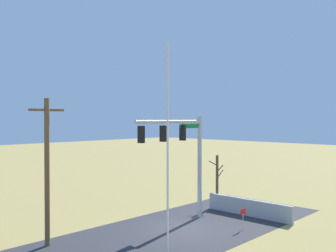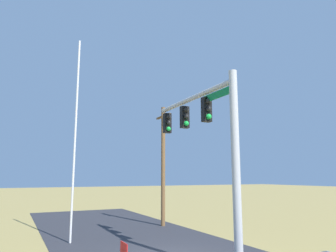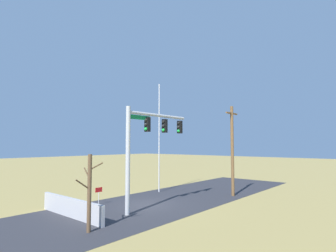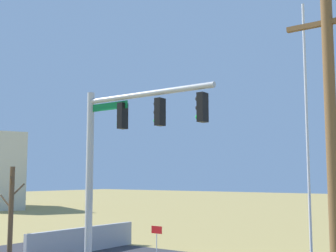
{
  "view_description": "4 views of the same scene",
  "coord_description": "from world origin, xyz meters",
  "px_view_note": "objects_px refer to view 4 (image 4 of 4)",
  "views": [
    {
      "loc": [
        -16.78,
        -14.68,
        6.45
      ],
      "look_at": [
        -0.1,
        1.16,
        6.03
      ],
      "focal_mm": 40.79,
      "sensor_mm": 36.0,
      "label": 1
    },
    {
      "loc": [
        10.9,
        -5.6,
        3.06
      ],
      "look_at": [
        -1.04,
        0.37,
        5.21
      ],
      "focal_mm": 33.19,
      "sensor_mm": 36.0,
      "label": 2
    },
    {
      "loc": [
        13.79,
        13.65,
        4.25
      ],
      "look_at": [
        -0.86,
        1.18,
        5.59
      ],
      "focal_mm": 28.83,
      "sensor_mm": 36.0,
      "label": 3
    },
    {
      "loc": [
        -10.04,
        13.39,
        3.35
      ],
      "look_at": [
        -0.91,
        0.83,
        5.1
      ],
      "focal_mm": 48.51,
      "sensor_mm": 36.0,
      "label": 4
    }
  ],
  "objects_px": {
    "flagpole": "(307,134)",
    "utility_pole": "(332,152)",
    "open_sign": "(157,233)",
    "signal_mast": "(121,141)",
    "bare_tree": "(11,212)"
  },
  "relations": [
    {
      "from": "flagpole",
      "to": "utility_pole",
      "type": "bearing_deg",
      "value": 113.4
    },
    {
      "from": "utility_pole",
      "to": "open_sign",
      "type": "bearing_deg",
      "value": -31.42
    },
    {
      "from": "flagpole",
      "to": "utility_pole",
      "type": "distance_m",
      "value": 6.59
    },
    {
      "from": "signal_mast",
      "to": "open_sign",
      "type": "xyz_separation_m",
      "value": [
        1.14,
        -3.64,
        -3.76
      ]
    },
    {
      "from": "flagpole",
      "to": "bare_tree",
      "type": "relative_size",
      "value": 2.61
    },
    {
      "from": "signal_mast",
      "to": "bare_tree",
      "type": "height_order",
      "value": "signal_mast"
    },
    {
      "from": "flagpole",
      "to": "signal_mast",
      "type": "bearing_deg",
      "value": 35.46
    },
    {
      "from": "utility_pole",
      "to": "open_sign",
      "type": "distance_m",
      "value": 11.28
    },
    {
      "from": "signal_mast",
      "to": "open_sign",
      "type": "bearing_deg",
      "value": -72.56
    },
    {
      "from": "flagpole",
      "to": "bare_tree",
      "type": "height_order",
      "value": "flagpole"
    },
    {
      "from": "utility_pole",
      "to": "bare_tree",
      "type": "relative_size",
      "value": 1.99
    },
    {
      "from": "bare_tree",
      "to": "flagpole",
      "type": "bearing_deg",
      "value": -154.69
    },
    {
      "from": "bare_tree",
      "to": "utility_pole",
      "type": "bearing_deg",
      "value": 175.72
    },
    {
      "from": "utility_pole",
      "to": "bare_tree",
      "type": "height_order",
      "value": "utility_pole"
    },
    {
      "from": "flagpole",
      "to": "open_sign",
      "type": "relative_size",
      "value": 8.08
    }
  ]
}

